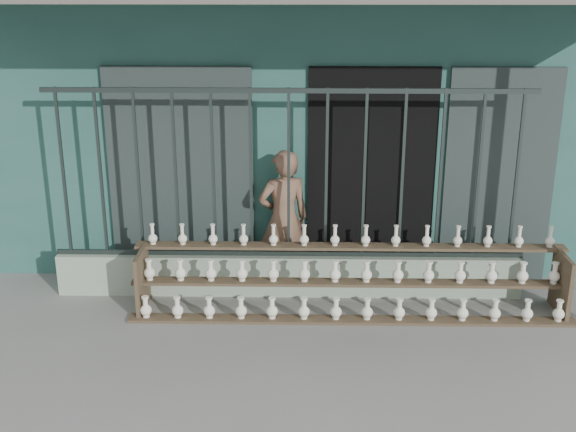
{
  "coord_description": "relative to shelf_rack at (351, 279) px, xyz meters",
  "views": [
    {
      "loc": [
        0.14,
        -5.9,
        3.35
      ],
      "look_at": [
        0.0,
        1.0,
        1.0
      ],
      "focal_mm": 45.0,
      "sensor_mm": 36.0,
      "label": 1
    }
  ],
  "objects": [
    {
      "name": "elderly_woman",
      "position": [
        -0.7,
        0.67,
        0.41
      ],
      "size": [
        0.65,
        0.53,
        1.55
      ],
      "primitive_type": "imported",
      "rotation": [
        0.0,
        0.0,
        3.45
      ],
      "color": "brown",
      "rests_on": "ground"
    },
    {
      "name": "ground",
      "position": [
        -0.64,
        -0.88,
        -0.36
      ],
      "size": [
        60.0,
        60.0,
        0.0
      ],
      "primitive_type": "plane",
      "color": "slate"
    },
    {
      "name": "parapet_wall",
      "position": [
        -0.64,
        0.42,
        -0.14
      ],
      "size": [
        5.0,
        0.2,
        0.45
      ],
      "primitive_type": "cube",
      "color": "#9BAE95",
      "rests_on": "ground"
    },
    {
      "name": "security_fence",
      "position": [
        -0.64,
        0.42,
        0.98
      ],
      "size": [
        5.0,
        0.04,
        1.8
      ],
      "color": "#283330",
      "rests_on": "parapet_wall"
    },
    {
      "name": "workshop_building",
      "position": [
        -0.64,
        3.35,
        1.26
      ],
      "size": [
        7.4,
        6.6,
        3.21
      ],
      "color": "#29574F",
      "rests_on": "ground"
    },
    {
      "name": "shelf_rack",
      "position": [
        0.0,
        0.0,
        0.0
      ],
      "size": [
        4.5,
        0.68,
        0.85
      ],
      "color": "brown",
      "rests_on": "ground"
    }
  ]
}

